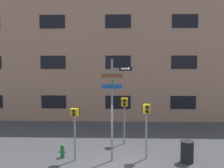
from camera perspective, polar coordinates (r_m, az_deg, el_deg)
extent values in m
plane|color=#38383A|center=(10.91, 1.10, -18.58)|extent=(60.00, 60.00, 0.00)
cube|color=#936B56|center=(18.69, 1.40, 9.51)|extent=(24.00, 0.60, 11.80)
cube|color=black|center=(19.15, -13.18, -4.00)|extent=(1.86, 0.03, 0.97)
cube|color=black|center=(18.52, 1.37, -4.17)|extent=(1.86, 0.03, 0.97)
cube|color=black|center=(19.11, 15.96, -4.08)|extent=(1.86, 0.03, 0.97)
cube|color=black|center=(18.95, -13.34, 4.86)|extent=(1.86, 0.03, 0.97)
cube|color=black|center=(18.30, 1.39, 4.99)|extent=(1.86, 0.03, 0.97)
cube|color=black|center=(18.90, 16.16, 4.80)|extent=(1.86, 0.03, 0.97)
cube|color=black|center=(19.20, -13.51, 13.70)|extent=(1.86, 0.03, 0.97)
cube|color=black|center=(18.56, 1.41, 14.14)|extent=(1.86, 0.03, 0.97)
cube|color=black|center=(19.15, 16.36, 13.66)|extent=(1.86, 0.03, 0.97)
cylinder|color=slate|center=(10.98, 0.00, -6.08)|extent=(0.09, 0.09, 4.52)
cube|color=slate|center=(10.78, 1.56, 3.54)|extent=(0.58, 0.05, 0.05)
cube|color=brown|center=(10.74, -0.01, 1.94)|extent=(0.92, 0.02, 0.18)
cube|color=#196B2D|center=(10.81, 0.32, 0.69)|extent=(0.02, 0.94, 0.17)
cube|color=#14478C|center=(10.77, -0.01, -0.58)|extent=(0.85, 0.02, 0.18)
cube|color=black|center=(10.77, 3.11, 3.53)|extent=(0.56, 0.02, 0.18)
cube|color=white|center=(10.76, 2.90, 3.53)|extent=(0.32, 0.01, 0.07)
cone|color=white|center=(10.76, 3.97, 3.53)|extent=(0.10, 0.14, 0.14)
cylinder|color=slate|center=(11.41, -8.50, -12.18)|extent=(0.08, 0.08, 2.02)
cube|color=gold|center=(11.13, -8.57, -6.37)|extent=(0.33, 0.26, 0.33)
cube|color=black|center=(11.26, -8.45, -6.24)|extent=(0.39, 0.02, 0.39)
cylinder|color=black|center=(10.93, -8.76, -6.18)|extent=(0.11, 0.12, 0.11)
cylinder|color=black|center=(10.96, -8.75, -6.94)|extent=(0.11, 0.12, 0.11)
cylinder|color=orange|center=(10.98, -8.70, -6.13)|extent=(0.09, 0.01, 0.09)
cylinder|color=slate|center=(11.57, 7.83, -11.75)|extent=(0.08, 0.08, 2.10)
cube|color=gold|center=(11.28, 7.90, -5.61)|extent=(0.32, 0.26, 0.42)
cube|color=black|center=(11.42, 7.83, -5.49)|extent=(0.38, 0.02, 0.48)
cylinder|color=black|center=(11.08, 8.02, -5.31)|extent=(0.15, 0.12, 0.15)
cylinder|color=black|center=(11.12, 8.00, -6.26)|extent=(0.15, 0.12, 0.15)
cylinder|color=orange|center=(11.14, 7.98, -5.26)|extent=(0.12, 0.01, 0.12)
cylinder|color=slate|center=(13.59, 2.85, -9.32)|extent=(0.08, 0.08, 2.05)
cube|color=gold|center=(13.35, 2.87, -4.15)|extent=(0.35, 0.26, 0.43)
cube|color=black|center=(13.49, 2.85, -4.05)|extent=(0.41, 0.02, 0.49)
cylinder|color=black|center=(13.15, 2.89, -3.85)|extent=(0.15, 0.12, 0.15)
cylinder|color=black|center=(13.18, 2.88, -4.69)|extent=(0.15, 0.12, 0.15)
cylinder|color=orange|center=(13.20, 2.88, -3.82)|extent=(0.12, 0.01, 0.12)
cylinder|color=#196028|center=(12.09, -11.27, -15.08)|extent=(0.19, 0.19, 0.49)
sphere|color=#196028|center=(11.99, -11.29, -13.75)|extent=(0.16, 0.16, 0.16)
cylinder|color=#196028|center=(12.11, -11.90, -14.93)|extent=(0.08, 0.07, 0.07)
cylinder|color=#196028|center=(12.05, -10.63, -15.01)|extent=(0.08, 0.07, 0.07)
cylinder|color=black|center=(11.73, 16.79, -14.72)|extent=(0.56, 0.56, 0.91)
cylinder|color=black|center=(11.58, 16.84, -12.50)|extent=(0.59, 0.59, 0.04)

